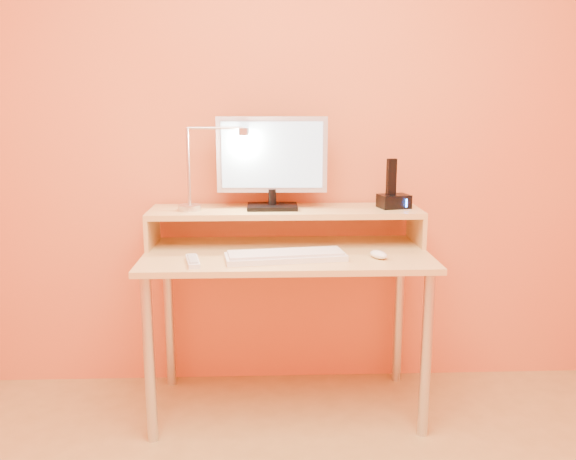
{
  "coord_description": "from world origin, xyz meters",
  "views": [
    {
      "loc": [
        -0.09,
        -1.28,
        1.33
      ],
      "look_at": [
        0.0,
        1.13,
        0.82
      ],
      "focal_mm": 37.2,
      "sensor_mm": 36.0,
      "label": 1
    }
  ],
  "objects_px": {
    "phone_dock": "(394,201)",
    "mouse": "(379,254)",
    "keyboard": "(286,257)",
    "remote_control": "(193,261)",
    "monitor_panel": "(272,155)",
    "lamp_base": "(190,208)"
  },
  "relations": [
    {
      "from": "monitor_panel",
      "to": "phone_dock",
      "type": "relative_size",
      "value": 3.71
    },
    {
      "from": "phone_dock",
      "to": "remote_control",
      "type": "xyz_separation_m",
      "value": [
        -0.86,
        -0.33,
        -0.18
      ]
    },
    {
      "from": "monitor_panel",
      "to": "lamp_base",
      "type": "xyz_separation_m",
      "value": [
        -0.36,
        -0.04,
        -0.23
      ]
    },
    {
      "from": "monitor_panel",
      "to": "mouse",
      "type": "relative_size",
      "value": 5.14
    },
    {
      "from": "keyboard",
      "to": "mouse",
      "type": "relative_size",
      "value": 5.15
    },
    {
      "from": "lamp_base",
      "to": "mouse",
      "type": "distance_m",
      "value": 0.84
    },
    {
      "from": "phone_dock",
      "to": "monitor_panel",
      "type": "bearing_deg",
      "value": 165.43
    },
    {
      "from": "phone_dock",
      "to": "mouse",
      "type": "height_order",
      "value": "phone_dock"
    },
    {
      "from": "phone_dock",
      "to": "mouse",
      "type": "relative_size",
      "value": 1.39
    },
    {
      "from": "monitor_panel",
      "to": "keyboard",
      "type": "distance_m",
      "value": 0.49
    },
    {
      "from": "monitor_panel",
      "to": "keyboard",
      "type": "bearing_deg",
      "value": -78.23
    },
    {
      "from": "monitor_panel",
      "to": "keyboard",
      "type": "height_order",
      "value": "monitor_panel"
    },
    {
      "from": "monitor_panel",
      "to": "lamp_base",
      "type": "height_order",
      "value": "monitor_panel"
    },
    {
      "from": "mouse",
      "to": "phone_dock",
      "type": "bearing_deg",
      "value": 42.85
    },
    {
      "from": "monitor_panel",
      "to": "phone_dock",
      "type": "height_order",
      "value": "monitor_panel"
    },
    {
      "from": "phone_dock",
      "to": "mouse",
      "type": "xyz_separation_m",
      "value": [
        -0.11,
        -0.27,
        -0.17
      ]
    },
    {
      "from": "lamp_base",
      "to": "keyboard",
      "type": "xyz_separation_m",
      "value": [
        0.41,
        -0.25,
        -0.16
      ]
    },
    {
      "from": "lamp_base",
      "to": "mouse",
      "type": "xyz_separation_m",
      "value": [
        0.79,
        -0.24,
        -0.16
      ]
    },
    {
      "from": "phone_dock",
      "to": "remote_control",
      "type": "distance_m",
      "value": 0.94
    },
    {
      "from": "lamp_base",
      "to": "remote_control",
      "type": "relative_size",
      "value": 0.6
    },
    {
      "from": "keyboard",
      "to": "remote_control",
      "type": "xyz_separation_m",
      "value": [
        -0.37,
        -0.05,
        -0.0
      ]
    },
    {
      "from": "keyboard",
      "to": "remote_control",
      "type": "height_order",
      "value": "keyboard"
    }
  ]
}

